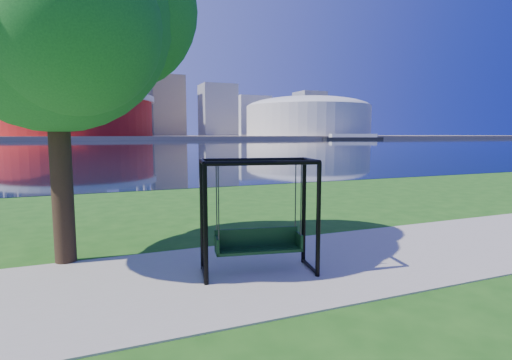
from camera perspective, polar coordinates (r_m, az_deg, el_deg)
ground at (r=8.45m, az=-0.78°, el=-11.92°), size 900.00×900.00×0.00m
path at (r=8.01m, az=0.57°, el=-12.86°), size 120.00×4.00×0.03m
river at (r=109.53m, az=-20.83°, el=4.66°), size 900.00×180.00×0.02m
far_bank at (r=313.48m, az=-21.88°, el=5.70°), size 900.00×228.00×2.00m
stadium at (r=242.84m, az=-24.23°, el=8.63°), size 83.00×83.00×32.00m
arena at (r=279.27m, az=7.42°, el=9.12°), size 84.00×84.00×26.56m
skyline at (r=328.54m, az=-22.92°, el=11.77°), size 392.00×66.00×96.50m
swing at (r=7.63m, az=0.34°, el=-5.60°), size 2.30×1.32×2.21m
park_tree at (r=9.44m, az=-27.43°, el=21.16°), size 5.99×5.41×7.44m
barge at (r=234.40m, az=13.67°, el=5.99°), size 33.57×18.12×3.25m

